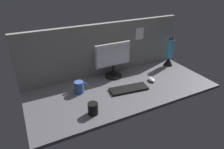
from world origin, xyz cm
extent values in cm
cube|color=#515156|center=(0.00, 0.00, -1.50)|extent=(180.00, 80.00, 3.00)
cube|color=gray|center=(0.00, 37.50, 27.62)|extent=(180.00, 5.00, 55.23)
cube|color=white|center=(41.17, 34.70, 39.67)|extent=(10.18, 0.40, 13.42)
cylinder|color=black|center=(3.14, 24.50, 0.90)|extent=(18.00, 18.00, 1.80)
cylinder|color=black|center=(3.14, 24.50, 7.30)|extent=(3.20, 3.20, 11.00)
cube|color=#B7B7B7|center=(3.14, 25.50, 24.94)|extent=(39.32, 2.40, 24.28)
cube|color=white|center=(3.14, 24.10, 24.94)|extent=(36.92, 0.60, 21.88)
cube|color=black|center=(4.03, -6.43, 1.00)|extent=(38.36, 17.63, 2.00)
ellipsoid|color=silver|center=(33.73, -2.51, 1.70)|extent=(6.29, 9.98, 3.40)
cylinder|color=black|center=(-40.02, -24.42, 4.88)|extent=(8.29, 8.29, 9.75)
cylinder|color=#38569E|center=(-39.82, 10.41, 5.69)|extent=(8.55, 8.55, 11.37)
torus|color=#38569E|center=(-34.74, 10.41, 6.25)|extent=(6.00, 1.00, 6.00)
cone|color=black|center=(75.59, 20.51, 4.97)|extent=(10.94, 10.94, 9.95)
cylinder|color=#3F99CC|center=(75.59, 20.51, 20.88)|extent=(7.96, 7.96, 21.88)
cone|color=black|center=(75.59, 20.51, 33.81)|extent=(7.16, 7.16, 3.98)
camera|label=1|loc=(-83.48, -143.86, 101.51)|focal=31.75mm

